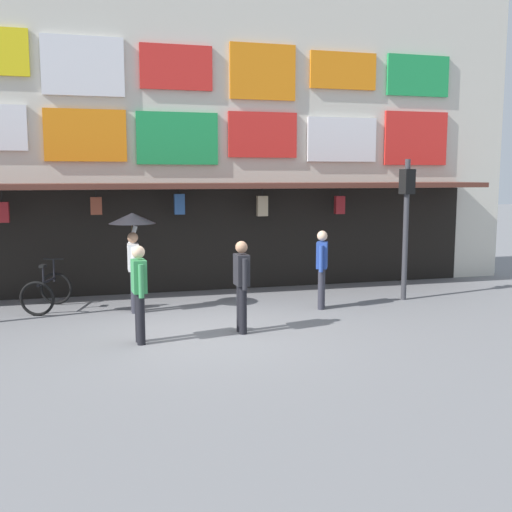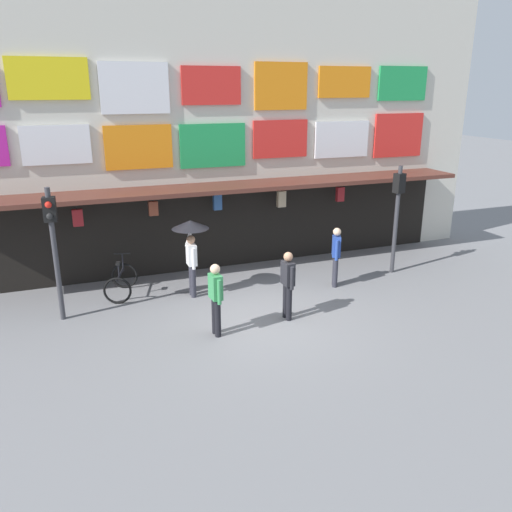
{
  "view_description": "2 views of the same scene",
  "coord_description": "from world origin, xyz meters",
  "px_view_note": "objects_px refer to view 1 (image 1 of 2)",
  "views": [
    {
      "loc": [
        -2.0,
        -10.66,
        2.85
      ],
      "look_at": [
        1.14,
        1.01,
        1.23
      ],
      "focal_mm": 42.45,
      "sensor_mm": 36.0,
      "label": 1
    },
    {
      "loc": [
        -4.21,
        -10.65,
        5.32
      ],
      "look_at": [
        0.32,
        1.29,
        1.14
      ],
      "focal_mm": 36.38,
      "sensor_mm": 36.0,
      "label": 2
    }
  ],
  "objects_px": {
    "pedestrian_in_purple": "(242,281)",
    "pedestrian_in_green": "(322,265)",
    "traffic_light_far": "(406,207)",
    "pedestrian_in_yellow": "(139,289)",
    "pedestrian_with_umbrella": "(133,234)",
    "bicycle_parked": "(47,292)"
  },
  "relations": [
    {
      "from": "bicycle_parked",
      "to": "traffic_light_far",
      "type": "bearing_deg",
      "value": -7.19
    },
    {
      "from": "bicycle_parked",
      "to": "pedestrian_in_purple",
      "type": "distance_m",
      "value": 4.61
    },
    {
      "from": "traffic_light_far",
      "to": "pedestrian_in_purple",
      "type": "bearing_deg",
      "value": -156.1
    },
    {
      "from": "traffic_light_far",
      "to": "pedestrian_in_yellow",
      "type": "bearing_deg",
      "value": -160.88
    },
    {
      "from": "traffic_light_far",
      "to": "pedestrian_in_purple",
      "type": "height_order",
      "value": "traffic_light_far"
    },
    {
      "from": "pedestrian_in_yellow",
      "to": "traffic_light_far",
      "type": "bearing_deg",
      "value": 19.12
    },
    {
      "from": "pedestrian_in_yellow",
      "to": "pedestrian_with_umbrella",
      "type": "distance_m",
      "value": 2.51
    },
    {
      "from": "bicycle_parked",
      "to": "pedestrian_in_green",
      "type": "relative_size",
      "value": 0.78
    },
    {
      "from": "pedestrian_with_umbrella",
      "to": "pedestrian_in_yellow",
      "type": "bearing_deg",
      "value": -91.51
    },
    {
      "from": "pedestrian_in_purple",
      "to": "pedestrian_in_green",
      "type": "distance_m",
      "value": 2.61
    },
    {
      "from": "traffic_light_far",
      "to": "pedestrian_in_green",
      "type": "xyz_separation_m",
      "value": [
        -2.17,
        -0.4,
        -1.19
      ]
    },
    {
      "from": "bicycle_parked",
      "to": "pedestrian_in_green",
      "type": "bearing_deg",
      "value": -13.72
    },
    {
      "from": "pedestrian_in_purple",
      "to": "pedestrian_with_umbrella",
      "type": "bearing_deg",
      "value": 128.88
    },
    {
      "from": "pedestrian_in_yellow",
      "to": "bicycle_parked",
      "type": "bearing_deg",
      "value": 118.77
    },
    {
      "from": "traffic_light_far",
      "to": "bicycle_parked",
      "type": "relative_size",
      "value": 2.43
    },
    {
      "from": "bicycle_parked",
      "to": "pedestrian_in_yellow",
      "type": "xyz_separation_m",
      "value": [
        1.71,
        -3.11,
        0.55
      ]
    },
    {
      "from": "traffic_light_far",
      "to": "pedestrian_in_green",
      "type": "distance_m",
      "value": 2.51
    },
    {
      "from": "bicycle_parked",
      "to": "pedestrian_in_green",
      "type": "xyz_separation_m",
      "value": [
        5.67,
        -1.39,
        0.55
      ]
    },
    {
      "from": "bicycle_parked",
      "to": "pedestrian_with_umbrella",
      "type": "relative_size",
      "value": 0.63
    },
    {
      "from": "pedestrian_in_purple",
      "to": "pedestrian_in_green",
      "type": "xyz_separation_m",
      "value": [
        2.13,
        1.51,
        0.0
      ]
    },
    {
      "from": "pedestrian_with_umbrella",
      "to": "pedestrian_in_green",
      "type": "height_order",
      "value": "pedestrian_with_umbrella"
    },
    {
      "from": "bicycle_parked",
      "to": "pedestrian_in_purple",
      "type": "xyz_separation_m",
      "value": [
        3.54,
        -2.89,
        0.55
      ]
    }
  ]
}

